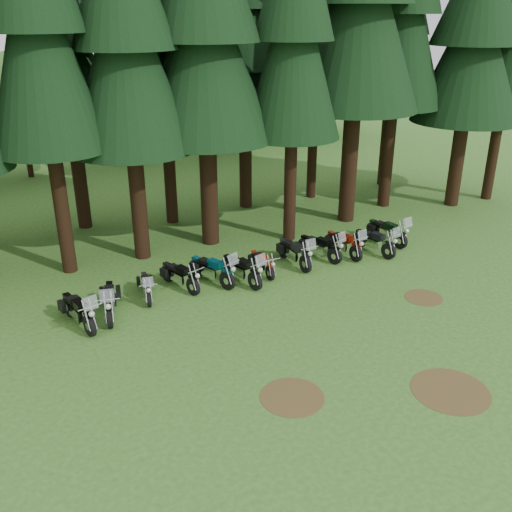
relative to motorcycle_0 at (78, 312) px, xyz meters
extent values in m
plane|color=#2F631B|center=(7.07, -4.86, -0.52)|extent=(120.00, 120.00, 0.00)
cylinder|color=black|center=(0.78, 4.65, 2.47)|extent=(0.58, 0.58, 5.99)
cone|color=black|center=(0.78, 4.65, 8.21)|extent=(4.32, 4.32, 7.49)
cylinder|color=black|center=(3.86, 4.55, 2.26)|extent=(0.66, 0.66, 5.57)
cone|color=black|center=(3.86, 4.55, 7.59)|extent=(4.95, 4.95, 6.96)
cylinder|color=black|center=(7.14, 4.59, 2.33)|extent=(0.77, 0.77, 5.70)
cone|color=black|center=(7.14, 4.59, 7.78)|extent=(5.81, 5.81, 7.12)
cylinder|color=black|center=(10.51, 3.17, 2.33)|extent=(0.55, 0.55, 5.71)
cone|color=black|center=(10.51, 3.17, 7.80)|extent=(4.15, 4.15, 7.14)
cylinder|color=black|center=(14.44, 3.91, 2.79)|extent=(0.80, 0.80, 6.62)
cone|color=black|center=(14.44, 3.91, 9.13)|extent=(5.98, 5.98, 8.27)
cylinder|color=black|center=(17.69, 4.75, 2.65)|extent=(0.64, 0.64, 6.35)
cone|color=black|center=(17.69, 4.75, 8.73)|extent=(4.79, 4.79, 7.93)
cylinder|color=black|center=(21.01, 2.97, 2.19)|extent=(0.72, 0.72, 5.41)
cone|color=black|center=(21.01, 2.97, 7.37)|extent=(5.44, 5.44, 6.77)
cylinder|color=black|center=(23.59, 2.77, 2.49)|extent=(0.57, 0.57, 6.03)
cylinder|color=black|center=(2.69, 9.55, 2.26)|extent=(0.65, 0.65, 5.55)
cone|color=black|center=(2.69, 9.55, 7.58)|extent=(4.85, 4.85, 6.94)
cylinder|color=black|center=(6.70, 8.09, 2.24)|extent=(0.58, 0.58, 5.52)
cone|color=black|center=(6.70, 8.09, 7.53)|extent=(4.35, 4.35, 6.90)
cylinder|color=black|center=(11.11, 8.39, 1.83)|extent=(0.66, 0.66, 4.70)
cone|color=black|center=(11.11, 8.39, 6.33)|extent=(4.94, 4.94, 5.87)
cone|color=black|center=(11.11, 8.39, 9.10)|extent=(3.95, 3.95, 4.96)
cylinder|color=black|center=(15.14, 8.00, 2.26)|extent=(0.53, 0.53, 5.56)
cone|color=black|center=(15.14, 8.00, 7.59)|extent=(3.94, 3.94, 6.95)
cylinder|color=black|center=(20.43, 7.93, 2.30)|extent=(0.61, 0.61, 5.65)
cone|color=black|center=(20.43, 7.93, 7.72)|extent=(4.59, 4.59, 7.06)
cylinder|color=black|center=(2.09, 20.46, 0.75)|extent=(0.36, 0.36, 2.55)
sphere|color=#315A24|center=(2.09, 20.46, 4.15)|extent=(5.95, 5.95, 5.95)
sphere|color=#315A24|center=(3.11, 19.78, 3.56)|extent=(4.25, 4.25, 4.25)
cylinder|color=black|center=(8.39, 21.64, 0.71)|extent=(0.36, 0.36, 2.47)
sphere|color=#315A24|center=(8.39, 21.64, 4.01)|extent=(5.76, 5.76, 5.76)
sphere|color=#315A24|center=(9.37, 20.98, 3.43)|extent=(4.12, 4.12, 4.12)
cylinder|color=black|center=(14.99, 21.11, 1.24)|extent=(0.36, 0.36, 3.52)
sphere|color=#315A24|center=(14.99, 21.11, 5.93)|extent=(8.21, 8.21, 8.21)
sphere|color=#315A24|center=(16.40, 20.17, 5.11)|extent=(5.87, 5.87, 5.87)
cylinder|color=black|center=(21.61, 22.36, 0.95)|extent=(0.36, 0.36, 2.94)
sphere|color=#315A24|center=(21.61, 22.36, 4.87)|extent=(6.86, 6.86, 6.86)
sphere|color=#315A24|center=(22.79, 21.58, 4.18)|extent=(4.90, 4.90, 4.90)
cylinder|color=black|center=(26.16, 22.22, 1.24)|extent=(0.36, 0.36, 3.52)
sphere|color=#315A24|center=(26.16, 22.22, 5.92)|extent=(8.20, 8.20, 8.20)
sphere|color=#315A24|center=(27.56, 21.29, 5.10)|extent=(5.86, 5.86, 5.86)
cylinder|color=#4C3D1E|center=(4.07, -6.86, -0.52)|extent=(1.80, 1.80, 0.01)
cylinder|color=#4C3D1E|center=(11.57, -4.36, -0.52)|extent=(1.40, 1.40, 0.01)
cylinder|color=#4C3D1E|center=(8.07, -8.86, -0.52)|extent=(2.20, 2.20, 0.01)
cylinder|color=black|center=(0.13, -0.83, -0.16)|extent=(0.27, 0.74, 0.73)
cylinder|color=black|center=(-0.14, 0.86, -0.16)|extent=(0.27, 0.74, 0.73)
cube|color=silver|center=(-0.01, 0.07, -0.06)|extent=(0.43, 0.81, 0.37)
cube|color=black|center=(0.03, -0.18, 0.34)|extent=(0.42, 0.65, 0.26)
cube|color=black|center=(-0.05, 0.32, 0.29)|extent=(0.42, 0.65, 0.13)
cube|color=silver|center=(0.19, -1.15, 0.82)|extent=(0.48, 0.21, 0.44)
cylinder|color=black|center=(0.87, -0.62, -0.16)|extent=(0.37, 0.74, 0.73)
cylinder|color=black|center=(1.39, 1.02, -0.16)|extent=(0.37, 0.74, 0.73)
cube|color=silver|center=(1.15, 0.25, -0.06)|extent=(0.53, 0.83, 0.38)
cube|color=black|center=(1.07, 0.01, 0.34)|extent=(0.50, 0.68, 0.27)
cube|color=black|center=(1.22, 0.49, 0.30)|extent=(0.50, 0.68, 0.13)
cube|color=silver|center=(0.78, -0.94, 0.83)|extent=(0.49, 0.27, 0.44)
cylinder|color=black|center=(2.51, 0.12, -0.23)|extent=(0.26, 0.61, 0.59)
cylinder|color=black|center=(2.84, 1.48, -0.23)|extent=(0.26, 0.61, 0.59)
cube|color=silver|center=(2.69, 0.84, -0.14)|extent=(0.39, 0.67, 0.31)
cube|color=black|center=(2.64, 0.64, 0.18)|extent=(0.38, 0.54, 0.22)
cube|color=black|center=(2.74, 1.04, 0.14)|extent=(0.38, 0.54, 0.11)
cube|color=silver|center=(2.45, -0.14, 0.57)|extent=(0.39, 0.20, 0.36)
cylinder|color=black|center=(4.27, 0.15, -0.18)|extent=(0.31, 0.70, 0.68)
cylinder|color=black|center=(3.88, 1.71, -0.18)|extent=(0.31, 0.70, 0.68)
cube|color=silver|center=(4.06, 0.98, -0.09)|extent=(0.46, 0.77, 0.35)
cube|color=black|center=(4.12, 0.75, 0.29)|extent=(0.44, 0.63, 0.25)
cube|color=black|center=(4.00, 1.21, 0.25)|extent=(0.44, 0.63, 0.12)
cylinder|color=black|center=(5.59, -0.09, -0.16)|extent=(0.37, 0.75, 0.73)
cylinder|color=black|center=(5.06, 1.55, -0.16)|extent=(0.37, 0.75, 0.73)
cube|color=silver|center=(5.30, 0.78, -0.06)|extent=(0.53, 0.84, 0.38)
cube|color=#054D5D|center=(5.38, 0.54, 0.34)|extent=(0.50, 0.68, 0.27)
cube|color=black|center=(5.22, 1.03, 0.30)|extent=(0.50, 0.68, 0.13)
cube|color=silver|center=(5.69, -0.40, 0.83)|extent=(0.49, 0.28, 0.44)
cylinder|color=black|center=(6.47, -0.65, -0.16)|extent=(0.26, 0.75, 0.73)
cylinder|color=black|center=(6.21, 1.05, -0.16)|extent=(0.26, 0.75, 0.73)
cube|color=silver|center=(6.34, 0.26, -0.06)|extent=(0.42, 0.81, 0.38)
cube|color=black|center=(6.37, 0.00, 0.34)|extent=(0.42, 0.65, 0.27)
cube|color=black|center=(6.30, 0.51, 0.30)|extent=(0.42, 0.65, 0.13)
cube|color=silver|center=(6.52, -0.98, 0.83)|extent=(0.48, 0.21, 0.44)
cylinder|color=black|center=(7.42, -0.19, -0.22)|extent=(0.17, 0.61, 0.60)
cylinder|color=black|center=(7.53, 1.21, -0.22)|extent=(0.17, 0.61, 0.60)
cube|color=silver|center=(7.48, 0.56, -0.14)|extent=(0.30, 0.65, 0.31)
cube|color=red|center=(7.46, 0.35, 0.19)|extent=(0.31, 0.52, 0.22)
cube|color=black|center=(7.50, 0.77, 0.15)|extent=(0.31, 0.52, 0.11)
cylinder|color=black|center=(9.04, -0.29, -0.16)|extent=(0.18, 0.73, 0.73)
cylinder|color=black|center=(9.09, 1.41, -0.16)|extent=(0.18, 0.73, 0.73)
cube|color=silver|center=(9.07, 0.61, -0.06)|extent=(0.33, 0.78, 0.37)
cube|color=black|center=(9.06, 0.36, 0.34)|extent=(0.35, 0.62, 0.26)
cube|color=black|center=(9.07, 0.87, 0.29)|extent=(0.35, 0.62, 0.13)
cube|color=silver|center=(9.03, -0.62, 0.82)|extent=(0.47, 0.15, 0.44)
cylinder|color=black|center=(10.58, -0.22, -0.17)|extent=(0.32, 0.72, 0.70)
cylinder|color=black|center=(10.15, 1.37, -0.17)|extent=(0.32, 0.72, 0.70)
cube|color=silver|center=(10.35, 0.63, -0.08)|extent=(0.48, 0.79, 0.36)
cube|color=black|center=(10.41, 0.39, 0.31)|extent=(0.46, 0.65, 0.25)
cube|color=black|center=(10.29, 0.86, 0.26)|extent=(0.46, 0.65, 0.13)
cube|color=silver|center=(10.66, -0.53, 0.77)|extent=(0.47, 0.24, 0.42)
cylinder|color=black|center=(11.51, -0.46, -0.17)|extent=(0.17, 0.71, 0.70)
cylinder|color=black|center=(11.46, 1.19, -0.17)|extent=(0.17, 0.71, 0.70)
cube|color=silver|center=(11.49, 0.42, -0.08)|extent=(0.32, 0.75, 0.36)
cube|color=#6A0F05|center=(11.49, 0.18, 0.31)|extent=(0.34, 0.59, 0.26)
cube|color=black|center=(11.48, 0.66, 0.26)|extent=(0.34, 0.59, 0.13)
cube|color=silver|center=(11.52, -0.78, 0.78)|extent=(0.45, 0.15, 0.42)
cylinder|color=black|center=(12.89, -0.95, -0.17)|extent=(0.24, 0.72, 0.71)
cylinder|color=black|center=(12.67, 0.70, -0.17)|extent=(0.24, 0.72, 0.71)
cube|color=silver|center=(12.77, -0.07, -0.07)|extent=(0.40, 0.78, 0.36)
cube|color=black|center=(12.80, -0.32, 0.31)|extent=(0.40, 0.63, 0.26)
cube|color=black|center=(12.74, 0.17, 0.27)|extent=(0.40, 0.63, 0.13)
cube|color=silver|center=(12.93, -1.27, 0.78)|extent=(0.46, 0.19, 0.42)
cylinder|color=black|center=(14.14, -0.34, -0.16)|extent=(0.21, 0.74, 0.73)
cylinder|color=black|center=(14.02, 1.36, -0.16)|extent=(0.21, 0.74, 0.73)
cube|color=silver|center=(14.08, 0.57, -0.06)|extent=(0.36, 0.79, 0.37)
cube|color=black|center=(14.09, 0.32, 0.34)|extent=(0.37, 0.63, 0.26)
cube|color=black|center=(14.06, 0.82, 0.29)|extent=(0.37, 0.63, 0.13)
cube|color=silver|center=(14.17, -0.67, 0.82)|extent=(0.47, 0.17, 0.43)
camera|label=1|loc=(-3.25, -17.51, 9.31)|focal=40.00mm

